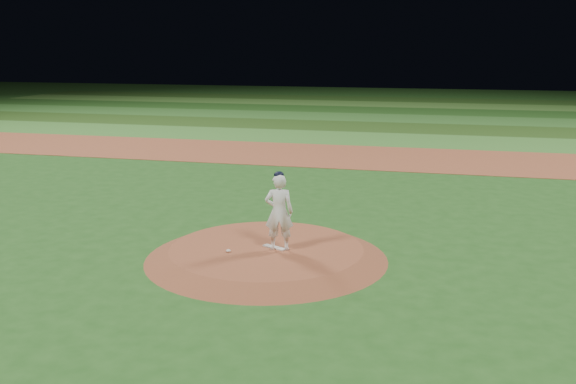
{
  "coord_description": "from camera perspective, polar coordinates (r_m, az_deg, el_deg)",
  "views": [
    {
      "loc": [
        3.88,
        -13.36,
        4.74
      ],
      "look_at": [
        0.0,
        2.0,
        1.1
      ],
      "focal_mm": 40.0,
      "sensor_mm": 36.0,
      "label": 1
    }
  ],
  "objects": [
    {
      "name": "pitchers_mound",
      "position": [
        14.66,
        -1.92,
        -5.42
      ],
      "size": [
        5.5,
        5.5,
        0.25
      ],
      "primitive_type": "cone",
      "color": "brown",
      "rests_on": "ground"
    },
    {
      "name": "outfield_stripe_4",
      "position": [
        53.22,
        10.03,
        7.65
      ],
      "size": [
        70.0,
        5.0,
        0.02
      ],
      "primitive_type": "cube",
      "color": "#3F762B",
      "rests_on": "ground"
    },
    {
      "name": "outfield_stripe_0",
      "position": [
        33.43,
        7.39,
        4.7
      ],
      "size": [
        70.0,
        5.0,
        0.02
      ],
      "primitive_type": "cube",
      "color": "#38772B",
      "rests_on": "ground"
    },
    {
      "name": "rosin_bag",
      "position": [
        14.36,
        -5.33,
        -5.22
      ],
      "size": [
        0.11,
        0.11,
        0.06
      ],
      "primitive_type": "ellipsoid",
      "color": "silver",
      "rests_on": "pitchers_mound"
    },
    {
      "name": "outfield_stripe_1",
      "position": [
        38.35,
        8.3,
        5.72
      ],
      "size": [
        70.0,
        5.0,
        0.02
      ],
      "primitive_type": "cube",
      "color": "#254917",
      "rests_on": "ground"
    },
    {
      "name": "pitcher_on_mound",
      "position": [
        14.23,
        -0.8,
        -1.76
      ],
      "size": [
        0.71,
        0.54,
        1.79
      ],
      "color": "white",
      "rests_on": "pitchers_mound"
    },
    {
      "name": "outfield_stripe_3",
      "position": [
        48.25,
        9.57,
        7.14
      ],
      "size": [
        70.0,
        5.0,
        0.02
      ],
      "primitive_type": "cube",
      "color": "#1E4B18",
      "rests_on": "ground"
    },
    {
      "name": "ground",
      "position": [
        14.7,
        -1.92,
        -5.88
      ],
      "size": [
        120.0,
        120.0,
        0.0
      ],
      "primitive_type": "plane",
      "color": "#20511A",
      "rests_on": "ground"
    },
    {
      "name": "pitching_rubber",
      "position": [
        14.58,
        -1.2,
        -4.94
      ],
      "size": [
        0.59,
        0.37,
        0.03
      ],
      "primitive_type": "cube",
      "rotation": [
        0.0,
        0.0,
        -0.42
      ],
      "color": "silver",
      "rests_on": "pitchers_mound"
    },
    {
      "name": "outfield_stripe_5",
      "position": [
        58.19,
        10.41,
        8.07
      ],
      "size": [
        70.0,
        5.0,
        0.02
      ],
      "primitive_type": "cube",
      "color": "#244C18",
      "rests_on": "ground"
    },
    {
      "name": "outfield_stripe_2",
      "position": [
        43.3,
        9.01,
        6.51
      ],
      "size": [
        70.0,
        5.0,
        0.02
      ],
      "primitive_type": "cube",
      "color": "#2F6926",
      "rests_on": "ground"
    },
    {
      "name": "infield_dirt_band",
      "position": [
        28.04,
        6.02,
        3.16
      ],
      "size": [
        70.0,
        6.0,
        0.02
      ],
      "primitive_type": "cube",
      "color": "brown",
      "rests_on": "ground"
    }
  ]
}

